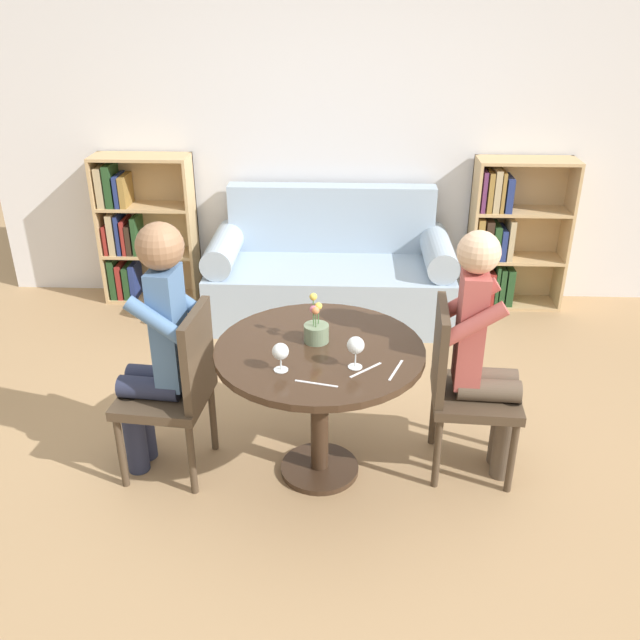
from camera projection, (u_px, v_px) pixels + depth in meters
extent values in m
plane|color=tan|center=(320.00, 470.00, 3.49)|extent=(16.00, 16.00, 0.00)
cube|color=silver|center=(333.00, 122.00, 4.95)|extent=(5.20, 0.05, 2.70)
cylinder|color=#382619|center=(320.00, 351.00, 3.18)|extent=(0.99, 0.99, 0.03)
cylinder|color=#382619|center=(320.00, 412.00, 3.33)|extent=(0.09, 0.09, 0.66)
cylinder|color=#382619|center=(320.00, 468.00, 3.48)|extent=(0.40, 0.40, 0.03)
cube|color=#9EB2C6|center=(330.00, 291.00, 5.03)|extent=(1.77, 0.80, 0.42)
cube|color=#9EB2C6|center=(332.00, 218.00, 5.11)|extent=(1.55, 0.16, 0.50)
cylinder|color=#9EB2C6|center=(224.00, 249.00, 4.91)|extent=(0.22, 0.72, 0.22)
cylinder|color=#9EB2C6|center=(438.00, 252.00, 4.85)|extent=(0.22, 0.72, 0.22)
cube|color=tan|center=(152.00, 224.00, 5.29)|extent=(0.72, 0.02, 1.13)
cube|color=tan|center=(103.00, 229.00, 5.19)|extent=(0.02, 0.28, 1.13)
cube|color=tan|center=(193.00, 230.00, 5.17)|extent=(0.02, 0.28, 1.13)
cube|color=tan|center=(156.00, 296.00, 5.43)|extent=(0.67, 0.28, 0.02)
cube|color=tan|center=(151.00, 253.00, 5.26)|extent=(0.67, 0.28, 0.02)
cube|color=tan|center=(145.00, 206.00, 5.10)|extent=(0.67, 0.28, 0.02)
cube|color=tan|center=(139.00, 157.00, 4.93)|extent=(0.67, 0.28, 0.02)
cube|color=#234723|center=(116.00, 276.00, 5.36)|extent=(0.05, 0.23, 0.32)
cube|color=maroon|center=(123.00, 279.00, 5.36)|extent=(0.04, 0.23, 0.28)
cube|color=#234723|center=(130.00, 280.00, 5.36)|extent=(0.05, 0.23, 0.26)
cube|color=navy|center=(136.00, 279.00, 5.36)|extent=(0.04, 0.23, 0.28)
cube|color=maroon|center=(109.00, 237.00, 5.21)|extent=(0.03, 0.23, 0.23)
cube|color=tan|center=(115.00, 232.00, 5.19)|extent=(0.05, 0.23, 0.31)
cube|color=navy|center=(121.00, 232.00, 5.19)|extent=(0.03, 0.23, 0.31)
cube|color=maroon|center=(127.00, 235.00, 5.20)|extent=(0.03, 0.23, 0.27)
cube|color=#332319|center=(132.00, 237.00, 5.20)|extent=(0.04, 0.23, 0.23)
cube|color=#234723|center=(138.00, 233.00, 5.19)|extent=(0.04, 0.23, 0.29)
cube|color=tan|center=(103.00, 185.00, 5.03)|extent=(0.05, 0.23, 0.29)
cube|color=#234723|center=(112.00, 185.00, 5.03)|extent=(0.05, 0.23, 0.31)
cube|color=navy|center=(120.00, 190.00, 5.04)|extent=(0.03, 0.23, 0.23)
cube|color=olive|center=(126.00, 190.00, 5.04)|extent=(0.04, 0.23, 0.23)
cube|color=tan|center=(515.00, 229.00, 5.19)|extent=(0.72, 0.02, 1.13)
cube|color=tan|center=(472.00, 234.00, 5.09)|extent=(0.02, 0.28, 1.13)
cube|color=tan|center=(565.00, 235.00, 5.06)|extent=(0.02, 0.28, 1.13)
cube|color=tan|center=(509.00, 302.00, 5.32)|extent=(0.67, 0.28, 0.02)
cube|color=tan|center=(515.00, 258.00, 5.16)|extent=(0.67, 0.28, 0.02)
cube|color=tan|center=(522.00, 211.00, 4.99)|extent=(0.67, 0.28, 0.02)
cube|color=tan|center=(529.00, 161.00, 4.83)|extent=(0.67, 0.28, 0.02)
cube|color=#234723|center=(473.00, 282.00, 5.25)|extent=(0.04, 0.23, 0.32)
cube|color=#332319|center=(481.00, 282.00, 5.25)|extent=(0.05, 0.23, 0.32)
cube|color=maroon|center=(489.00, 285.00, 5.26)|extent=(0.05, 0.23, 0.26)
cube|color=#234723|center=(495.00, 282.00, 5.24)|extent=(0.03, 0.23, 0.32)
cube|color=#234723|center=(500.00, 284.00, 5.25)|extent=(0.04, 0.23, 0.29)
cube|color=#234723|center=(508.00, 284.00, 5.25)|extent=(0.05, 0.23, 0.29)
cube|color=olive|center=(478.00, 236.00, 5.09)|extent=(0.05, 0.23, 0.32)
cube|color=#332319|center=(487.00, 238.00, 5.09)|extent=(0.05, 0.23, 0.30)
cube|color=#234723|center=(495.00, 240.00, 5.09)|extent=(0.05, 0.23, 0.26)
cube|color=navy|center=(501.00, 242.00, 5.10)|extent=(0.04, 0.23, 0.23)
cube|color=tan|center=(509.00, 238.00, 5.08)|extent=(0.04, 0.23, 0.31)
cube|color=#602D5B|center=(482.00, 190.00, 4.93)|extent=(0.03, 0.23, 0.30)
cube|color=olive|center=(488.00, 190.00, 4.93)|extent=(0.04, 0.23, 0.29)
cube|color=tan|center=(495.00, 189.00, 4.92)|extent=(0.05, 0.23, 0.31)
cube|color=olive|center=(501.00, 190.00, 4.92)|extent=(0.03, 0.23, 0.29)
cube|color=navy|center=(507.00, 193.00, 4.93)|extent=(0.05, 0.23, 0.25)
cylinder|color=#473828|center=(148.00, 412.00, 3.62)|extent=(0.04, 0.04, 0.40)
cylinder|color=#473828|center=(121.00, 452.00, 3.30)|extent=(0.04, 0.04, 0.40)
cylinder|color=#473828|center=(213.00, 417.00, 3.57)|extent=(0.04, 0.04, 0.40)
cylinder|color=#473828|center=(192.00, 459.00, 3.25)|extent=(0.04, 0.04, 0.40)
cube|color=#473828|center=(164.00, 397.00, 3.33)|extent=(0.46, 0.46, 0.05)
cube|color=#473828|center=(198.00, 355.00, 3.20)|extent=(0.08, 0.38, 0.45)
cylinder|color=#473828|center=(512.00, 458.00, 3.26)|extent=(0.04, 0.04, 0.40)
cylinder|color=#473828|center=(502.00, 416.00, 3.58)|extent=(0.04, 0.04, 0.40)
cylinder|color=#473828|center=(437.00, 453.00, 3.30)|extent=(0.04, 0.04, 0.40)
cylinder|color=#473828|center=(434.00, 412.00, 3.61)|extent=(0.04, 0.04, 0.40)
cube|color=#473828|center=(475.00, 396.00, 3.34)|extent=(0.44, 0.44, 0.05)
cube|color=#473828|center=(440.00, 350.00, 3.25)|extent=(0.06, 0.38, 0.45)
cylinder|color=#282D47|center=(143.00, 421.00, 3.50)|extent=(0.11, 0.11, 0.45)
cylinder|color=#282D47|center=(135.00, 433.00, 3.40)|extent=(0.11, 0.11, 0.45)
cylinder|color=#282D47|center=(157.00, 377.00, 3.36)|extent=(0.31, 0.14, 0.11)
cylinder|color=#282D47|center=(149.00, 388.00, 3.26)|extent=(0.31, 0.14, 0.11)
cube|color=#4C709E|center=(169.00, 328.00, 3.16)|extent=(0.14, 0.21, 0.60)
cylinder|color=#4C709E|center=(176.00, 296.00, 3.24)|extent=(0.29, 0.10, 0.23)
cylinder|color=#4C709E|center=(156.00, 321.00, 3.00)|extent=(0.29, 0.10, 0.23)
sphere|color=#936B4C|center=(160.00, 246.00, 2.98)|extent=(0.22, 0.22, 0.22)
cylinder|color=brown|center=(505.00, 438.00, 3.36)|extent=(0.11, 0.11, 0.45)
cylinder|color=brown|center=(502.00, 425.00, 3.46)|extent=(0.11, 0.11, 0.45)
cylinder|color=brown|center=(489.00, 390.00, 3.25)|extent=(0.31, 0.13, 0.11)
cylinder|color=brown|center=(486.00, 378.00, 3.35)|extent=(0.31, 0.13, 0.11)
cube|color=#B2514C|center=(470.00, 330.00, 3.18)|extent=(0.13, 0.21, 0.58)
cylinder|color=#B2514C|center=(475.00, 324.00, 3.01)|extent=(0.29, 0.09, 0.23)
cylinder|color=#B2514C|center=(470.00, 299.00, 3.26)|extent=(0.29, 0.09, 0.23)
sphere|color=beige|center=(479.00, 252.00, 3.01)|extent=(0.20, 0.20, 0.20)
cylinder|color=white|center=(281.00, 370.00, 2.98)|extent=(0.06, 0.06, 0.00)
cylinder|color=white|center=(281.00, 363.00, 2.97)|extent=(0.01, 0.01, 0.06)
sphere|color=white|center=(280.00, 351.00, 2.94)|extent=(0.07, 0.07, 0.07)
sphere|color=beige|center=(280.00, 353.00, 2.95)|extent=(0.05, 0.05, 0.05)
cylinder|color=white|center=(355.00, 367.00, 3.01)|extent=(0.06, 0.06, 0.00)
cylinder|color=white|center=(355.00, 359.00, 2.99)|extent=(0.01, 0.01, 0.08)
sphere|color=white|center=(356.00, 345.00, 2.96)|extent=(0.08, 0.08, 0.08)
sphere|color=beige|center=(356.00, 347.00, 2.96)|extent=(0.06, 0.06, 0.06)
cylinder|color=gray|center=(316.00, 333.00, 3.21)|extent=(0.12, 0.12, 0.09)
cylinder|color=#4C7A42|center=(318.00, 315.00, 3.18)|extent=(0.01, 0.01, 0.09)
sphere|color=#EACC4C|center=(318.00, 306.00, 3.16)|extent=(0.04, 0.04, 0.04)
cylinder|color=#4C7A42|center=(314.00, 317.00, 3.17)|extent=(0.01, 0.00, 0.08)
sphere|color=#D16684|center=(314.00, 309.00, 3.15)|extent=(0.04, 0.04, 0.04)
cylinder|color=#4C7A42|center=(316.00, 319.00, 3.15)|extent=(0.00, 0.01, 0.09)
sphere|color=#E07F4C|center=(316.00, 311.00, 3.13)|extent=(0.04, 0.04, 0.04)
cylinder|color=#4C7A42|center=(313.00, 310.00, 3.18)|extent=(0.01, 0.01, 0.14)
sphere|color=#EACC4C|center=(313.00, 297.00, 3.15)|extent=(0.04, 0.04, 0.04)
cube|color=silver|center=(317.00, 384.00, 2.88)|extent=(0.19, 0.05, 0.00)
cube|color=silver|center=(366.00, 370.00, 2.98)|extent=(0.15, 0.14, 0.00)
cube|color=silver|center=(396.00, 370.00, 2.98)|extent=(0.08, 0.18, 0.00)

